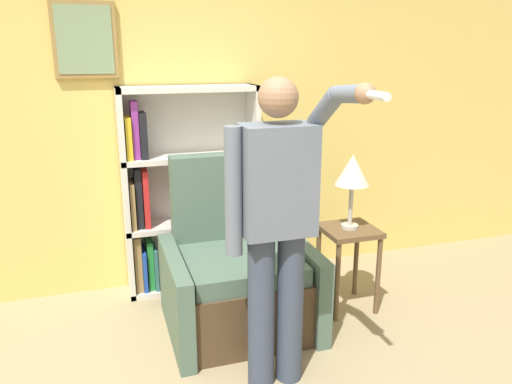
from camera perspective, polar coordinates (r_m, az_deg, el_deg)
wall_back at (r=3.94m, az=-10.57°, el=9.10°), size 8.00×0.11×2.80m
bookcase at (r=3.92m, az=-8.75°, el=-0.22°), size 1.05×0.28×1.60m
armchair at (r=3.48m, az=-2.20°, el=-9.46°), size 0.97×0.88×1.16m
person_standing at (r=2.64m, az=2.42°, el=-3.34°), size 0.53×0.78×1.73m
side_table at (r=3.70m, az=10.53°, el=-5.99°), size 0.38×0.38×0.62m
table_lamp at (r=3.54m, az=10.97°, el=2.22°), size 0.24×0.24×0.54m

